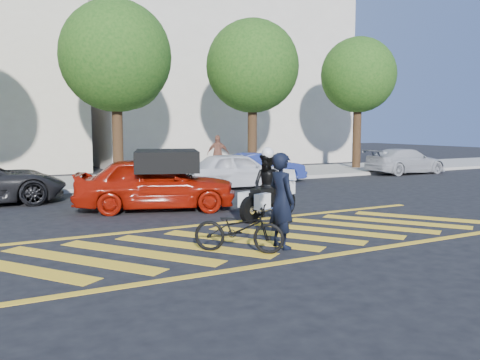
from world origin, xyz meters
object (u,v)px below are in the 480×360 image
bicycle (239,229)px  parked_far_right (405,161)px  parked_right (260,168)px  police_motorcycle (268,198)px  officer_bike (282,201)px  red_convertible (156,183)px  officer_moto (268,186)px  parked_mid_right (237,170)px

bicycle → parked_far_right: size_ratio=0.40×
parked_right → police_motorcycle: bearing=155.5°
officer_bike → red_convertible: (-0.70, 5.51, -0.17)m
red_convertible → parked_right: (6.20, 4.65, -0.14)m
bicycle → officer_moto: 3.59m
police_motorcycle → parked_mid_right: 6.42m
officer_bike → officer_moto: officer_bike is taller
bicycle → police_motorcycle: police_motorcycle is taller
parked_mid_right → parked_right: 2.27m
bicycle → officer_moto: officer_moto is taller
red_convertible → parked_right: bearing=-33.9°
red_convertible → parked_mid_right: size_ratio=1.10×
parked_right → parked_far_right: parked_far_right is taller
police_motorcycle → officer_bike: bearing=-138.3°
officer_bike → bicycle: (-0.91, 0.08, -0.49)m
police_motorcycle → parked_right: (4.10, 7.36, 0.10)m
bicycle → officer_moto: size_ratio=1.02×
officer_bike → parked_right: officer_bike is taller
bicycle → parked_right: (6.41, 10.08, 0.17)m
officer_moto → parked_right: bearing=129.1°
parked_mid_right → parked_far_right: parked_mid_right is taller
officer_moto → parked_mid_right: bearing=137.5°
bicycle → parked_far_right: parked_far_right is taller
officer_bike → parked_mid_right: bearing=-26.2°
parked_far_right → police_motorcycle: bearing=121.2°
parked_mid_right → bicycle: bearing=158.0°
officer_bike → parked_mid_right: (3.67, 8.80, -0.24)m
parked_right → red_convertible: bearing=131.5°
officer_bike → bicycle: bearing=81.4°
bicycle → officer_moto: bearing=-0.6°
bicycle → parked_mid_right: bearing=11.8°
red_convertible → parked_far_right: red_convertible is taller
officer_bike → parked_mid_right: size_ratio=0.46×
parked_mid_right → parked_right: bearing=-47.9°
officer_moto → parked_mid_right: officer_moto is taller
officer_bike → parked_far_right: 17.26m
bicycle → parked_far_right: (14.86, 10.08, 0.18)m
officer_moto → parked_mid_right: (2.28, 5.99, -0.16)m
red_convertible → parked_mid_right: red_convertible is taller
officer_bike → parked_far_right: (13.95, 10.16, -0.31)m
bicycle → red_convertible: bearing=37.2°
police_motorcycle → officer_moto: officer_moto is taller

